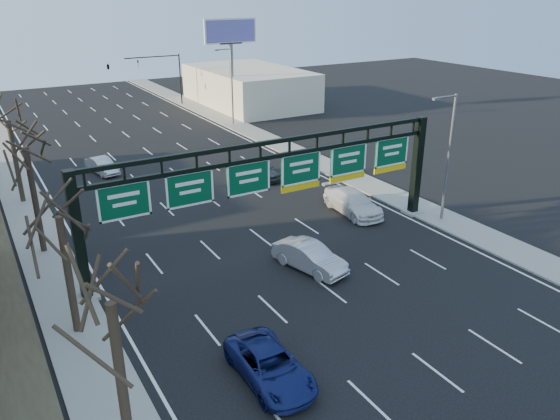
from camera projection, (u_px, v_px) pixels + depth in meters
ground at (352, 307)px, 28.44m from camera, size 160.00×160.00×0.00m
sidewalk_left at (33, 224)px, 38.36m from camera, size 3.00×120.00×0.12m
sidewalk_right at (330, 167)px, 50.39m from camera, size 3.00×120.00×0.12m
lane_markings at (202, 192)px, 44.39m from camera, size 21.60×120.00×0.01m
sign_gantry at (277, 180)px, 33.15m from camera, size 24.60×1.20×7.20m
building_right_distant at (249, 87)px, 76.77m from camera, size 12.00×20.00×5.00m
tree_near at (107, 274)px, 16.41m from camera, size 3.60×3.60×8.86m
tree_gantry at (55, 195)px, 23.72m from camera, size 3.60×3.60×8.48m
tree_mid at (22, 130)px, 31.42m from camera, size 3.60×3.60×9.24m
tree_far at (5, 106)px, 39.53m from camera, size 3.60×3.60×8.86m
streetlight_near at (448, 152)px, 37.17m from camera, size 2.15×0.22×9.00m
streetlight_far at (231, 83)px, 64.28m from camera, size 2.15×0.22×9.00m
billboard_right at (231, 43)px, 67.94m from camera, size 7.00×0.50×12.00m
traffic_signal_mast at (136, 68)px, 72.90m from camera, size 10.16×0.54×7.00m
car_blue_suv at (270, 366)px, 22.96m from camera, size 2.43×5.13×1.41m
car_silver_sedan at (310, 257)px, 32.04m from camera, size 2.82×5.09×1.59m
car_white_wagon at (353, 202)px, 40.11m from camera, size 2.65×5.80×1.65m
car_grey_far at (261, 170)px, 47.40m from camera, size 2.07×4.68×1.56m
car_silver_distant at (102, 166)px, 48.78m from camera, size 2.26×4.42×1.39m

